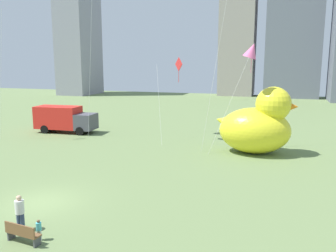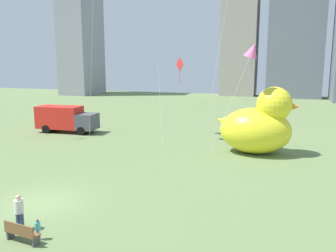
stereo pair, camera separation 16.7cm
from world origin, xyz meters
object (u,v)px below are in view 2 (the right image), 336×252
(giant_inflatable_duck, at_px, (258,125))
(kite_pink, at_px, (252,51))
(kite_red, at_px, (179,67))
(person_child, at_px, (38,228))
(person_adult, at_px, (19,211))
(box_truck, at_px, (66,119))
(park_bench, at_px, (21,232))

(giant_inflatable_duck, distance_m, kite_pink, 6.20)
(kite_red, bearing_deg, person_child, -90.31)
(giant_inflatable_duck, xyz_separation_m, kite_red, (-7.73, 2.58, 4.71))
(person_child, relative_size, kite_pink, 0.10)
(person_adult, distance_m, giant_inflatable_duck, 19.88)
(box_truck, relative_size, kite_red, 0.84)
(park_bench, height_order, kite_pink, kite_pink)
(park_bench, bearing_deg, person_adult, 132.88)
(park_bench, relative_size, giant_inflatable_duck, 0.25)
(box_truck, xyz_separation_m, kite_pink, (19.90, -3.94, 6.96))
(giant_inflatable_duck, xyz_separation_m, kite_pink, (-0.63, -1.28, 6.03))
(kite_pink, bearing_deg, kite_red, 151.45)
(person_adult, relative_size, person_child, 1.78)
(park_bench, relative_size, box_truck, 0.25)
(person_adult, relative_size, giant_inflatable_duck, 0.25)
(box_truck, height_order, kite_red, kite_red)
(box_truck, xyz_separation_m, kite_red, (12.80, -0.08, 5.64))
(park_bench, xyz_separation_m, person_child, (0.50, 0.44, 0.04))
(person_adult, bearing_deg, kite_red, 85.75)
(park_bench, bearing_deg, giant_inflatable_duck, 65.72)
(person_child, xyz_separation_m, kite_pink, (7.21, 16.78, 7.90))
(person_adult, bearing_deg, giant_inflatable_duck, 62.27)
(person_adult, height_order, giant_inflatable_duck, giant_inflatable_duck)
(box_truck, height_order, kite_pink, kite_pink)
(person_child, distance_m, box_truck, 24.32)
(giant_inflatable_duck, bearing_deg, kite_pink, -116.37)
(giant_inflatable_duck, distance_m, box_truck, 20.72)
(person_adult, xyz_separation_m, box_truck, (-11.30, 20.22, 0.53))
(kite_red, bearing_deg, park_bench, -91.67)
(park_bench, height_order, kite_red, kite_red)
(park_bench, bearing_deg, kite_red, 88.33)
(person_adult, relative_size, kite_red, 0.21)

